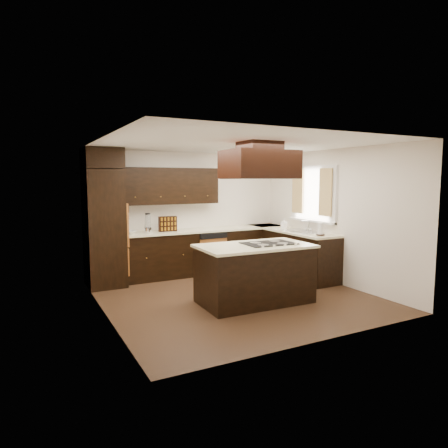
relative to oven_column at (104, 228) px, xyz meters
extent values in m
cube|color=brown|center=(1.78, -1.71, -1.07)|extent=(4.20, 4.20, 0.02)
cube|color=white|center=(1.78, -1.71, 1.45)|extent=(4.20, 4.20, 0.02)
cube|color=white|center=(1.78, 0.40, 0.19)|extent=(4.20, 0.02, 2.50)
cube|color=white|center=(1.78, -3.81, 0.19)|extent=(4.20, 0.02, 2.50)
cube|color=white|center=(-0.33, -1.71, 0.19)|extent=(0.02, 4.20, 2.50)
cube|color=white|center=(3.88, -1.71, 0.19)|extent=(0.02, 4.20, 2.50)
cube|color=black|center=(0.00, 0.00, 0.00)|extent=(0.65, 0.75, 2.12)
cube|color=#B96A2B|center=(0.35, 0.00, 0.06)|extent=(0.05, 0.62, 0.78)
cube|color=black|center=(1.81, 0.09, -0.62)|extent=(2.93, 0.60, 0.88)
cube|color=black|center=(3.58, -0.80, -0.62)|extent=(0.60, 2.40, 0.88)
cube|color=#FFF8CA|center=(1.81, 0.08, -0.16)|extent=(2.93, 0.63, 0.04)
cube|color=#FFF8CA|center=(3.56, -0.80, -0.16)|extent=(0.63, 2.40, 0.04)
cube|color=black|center=(1.34, 0.23, 0.75)|extent=(2.00, 0.34, 0.72)
cube|color=#B96A2B|center=(2.10, -0.20, -0.66)|extent=(0.60, 0.05, 0.72)
cube|color=white|center=(3.85, -1.16, 0.59)|extent=(0.06, 1.32, 1.12)
cube|color=white|center=(3.87, -1.16, 0.59)|extent=(0.00, 1.20, 1.00)
cube|color=#FEF1B9|center=(3.79, -1.57, 0.64)|extent=(0.02, 0.34, 0.90)
cube|color=#FEF1B9|center=(3.79, -0.74, 0.64)|extent=(0.02, 0.34, 0.90)
cube|color=silver|center=(3.58, -1.16, -0.14)|extent=(0.52, 0.84, 0.01)
cube|color=black|center=(1.89, -2.12, -0.62)|extent=(1.74, 0.98, 0.88)
cube|color=#FFF8CA|center=(1.89, -2.12, -0.16)|extent=(1.80, 1.04, 0.04)
cube|color=black|center=(2.15, -2.12, -0.13)|extent=(0.82, 0.56, 0.01)
cube|color=black|center=(1.88, -2.25, 1.10)|extent=(1.05, 0.72, 0.42)
cube|color=black|center=(1.88, -2.25, 1.38)|extent=(0.55, 0.50, 0.13)
cylinder|color=silver|center=(0.82, 0.02, -0.09)|extent=(0.15, 0.15, 0.10)
cone|color=silver|center=(0.82, 0.02, 0.09)|extent=(0.13, 0.13, 0.26)
cube|color=black|center=(1.24, 0.07, 0.01)|extent=(0.37, 0.12, 0.30)
imported|color=white|center=(0.50, 0.09, -0.11)|extent=(0.29, 0.29, 0.05)
imported|color=white|center=(3.56, -0.58, -0.03)|extent=(0.12, 0.12, 0.21)
cylinder|color=white|center=(3.52, -1.77, -0.02)|extent=(0.12, 0.12, 0.23)
camera|label=1|loc=(-1.39, -7.36, 0.87)|focal=32.00mm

